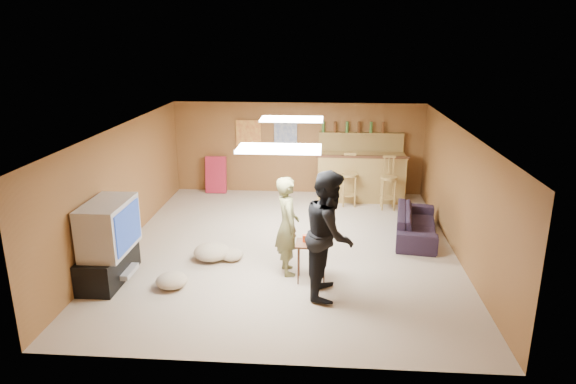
# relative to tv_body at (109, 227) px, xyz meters

# --- Properties ---
(ground) EXTENTS (7.00, 7.00, 0.00)m
(ground) POSITION_rel_tv_body_xyz_m (2.65, 1.50, -0.90)
(ground) COLOR tan
(ground) RESTS_ON ground
(ceiling) EXTENTS (6.00, 7.00, 0.02)m
(ceiling) POSITION_rel_tv_body_xyz_m (2.65, 1.50, 1.30)
(ceiling) COLOR silver
(ceiling) RESTS_ON ground
(wall_back) EXTENTS (6.00, 0.02, 2.20)m
(wall_back) POSITION_rel_tv_body_xyz_m (2.65, 5.00, 0.20)
(wall_back) COLOR brown
(wall_back) RESTS_ON ground
(wall_front) EXTENTS (6.00, 0.02, 2.20)m
(wall_front) POSITION_rel_tv_body_xyz_m (2.65, -2.00, 0.20)
(wall_front) COLOR brown
(wall_front) RESTS_ON ground
(wall_left) EXTENTS (0.02, 7.00, 2.20)m
(wall_left) POSITION_rel_tv_body_xyz_m (-0.35, 1.50, 0.20)
(wall_left) COLOR brown
(wall_left) RESTS_ON ground
(wall_right) EXTENTS (0.02, 7.00, 2.20)m
(wall_right) POSITION_rel_tv_body_xyz_m (5.65, 1.50, 0.20)
(wall_right) COLOR brown
(wall_right) RESTS_ON ground
(tv_stand) EXTENTS (0.55, 1.30, 0.50)m
(tv_stand) POSITION_rel_tv_body_xyz_m (-0.07, 0.00, -0.65)
(tv_stand) COLOR black
(tv_stand) RESTS_ON ground
(dvd_box) EXTENTS (0.35, 0.50, 0.08)m
(dvd_box) POSITION_rel_tv_body_xyz_m (0.15, 0.00, -0.75)
(dvd_box) COLOR #B2B2B7
(dvd_box) RESTS_ON tv_stand
(tv_body) EXTENTS (0.60, 1.10, 0.80)m
(tv_body) POSITION_rel_tv_body_xyz_m (0.00, 0.00, 0.00)
(tv_body) COLOR #B2B2B7
(tv_body) RESTS_ON tv_stand
(tv_screen) EXTENTS (0.02, 0.95, 0.65)m
(tv_screen) POSITION_rel_tv_body_xyz_m (0.31, 0.00, 0.00)
(tv_screen) COLOR navy
(tv_screen) RESTS_ON tv_body
(bar_counter) EXTENTS (2.00, 0.60, 1.10)m
(bar_counter) POSITION_rel_tv_body_xyz_m (4.15, 4.45, -0.35)
(bar_counter) COLOR olive
(bar_counter) RESTS_ON ground
(bar_lip) EXTENTS (2.10, 0.12, 0.05)m
(bar_lip) POSITION_rel_tv_body_xyz_m (4.15, 4.20, 0.20)
(bar_lip) COLOR #462616
(bar_lip) RESTS_ON bar_counter
(bar_shelf) EXTENTS (2.00, 0.18, 0.05)m
(bar_shelf) POSITION_rel_tv_body_xyz_m (4.15, 4.90, 0.60)
(bar_shelf) COLOR olive
(bar_shelf) RESTS_ON bar_backing
(bar_backing) EXTENTS (2.00, 0.14, 0.60)m
(bar_backing) POSITION_rel_tv_body_xyz_m (4.15, 4.92, 0.30)
(bar_backing) COLOR olive
(bar_backing) RESTS_ON bar_counter
(poster_left) EXTENTS (0.60, 0.03, 0.85)m
(poster_left) POSITION_rel_tv_body_xyz_m (1.45, 4.96, 0.45)
(poster_left) COLOR #BF3F26
(poster_left) RESTS_ON wall_back
(poster_right) EXTENTS (0.55, 0.03, 0.80)m
(poster_right) POSITION_rel_tv_body_xyz_m (2.35, 4.96, 0.45)
(poster_right) COLOR #334C99
(poster_right) RESTS_ON wall_back
(folding_chair_stack) EXTENTS (0.50, 0.26, 0.91)m
(folding_chair_stack) POSITION_rel_tv_body_xyz_m (0.65, 4.80, -0.45)
(folding_chair_stack) COLOR #B5213A
(folding_chair_stack) RESTS_ON ground
(ceiling_panel_front) EXTENTS (1.20, 0.60, 0.04)m
(ceiling_panel_front) POSITION_rel_tv_body_xyz_m (2.65, 0.00, 1.27)
(ceiling_panel_front) COLOR white
(ceiling_panel_front) RESTS_ON ceiling
(ceiling_panel_back) EXTENTS (1.20, 0.60, 0.04)m
(ceiling_panel_back) POSITION_rel_tv_body_xyz_m (2.65, 2.70, 1.27)
(ceiling_panel_back) COLOR white
(ceiling_panel_back) RESTS_ON ceiling
(person_olive) EXTENTS (0.54, 0.68, 1.62)m
(person_olive) POSITION_rel_tv_body_xyz_m (2.73, 0.48, -0.09)
(person_olive) COLOR olive
(person_olive) RESTS_ON ground
(person_black) EXTENTS (0.79, 0.98, 1.90)m
(person_black) POSITION_rel_tv_body_xyz_m (3.40, -0.17, 0.05)
(person_black) COLOR black
(person_black) RESTS_ON ground
(sofa) EXTENTS (0.99, 1.95, 0.54)m
(sofa) POSITION_rel_tv_body_xyz_m (5.08, 2.19, -0.63)
(sofa) COLOR black
(sofa) RESTS_ON ground
(tray_table) EXTENTS (0.50, 0.41, 0.64)m
(tray_table) POSITION_rel_tv_body_xyz_m (3.13, 0.21, -0.58)
(tray_table) COLOR #462616
(tray_table) RESTS_ON ground
(cup_red_near) EXTENTS (0.11, 0.11, 0.11)m
(cup_red_near) POSITION_rel_tv_body_xyz_m (3.02, 0.25, -0.21)
(cup_red_near) COLOR #A32C0A
(cup_red_near) RESTS_ON tray_table
(cup_red_far) EXTENTS (0.10, 0.10, 0.12)m
(cup_red_far) POSITION_rel_tv_body_xyz_m (3.21, 0.11, -0.20)
(cup_red_far) COLOR #A32C0A
(cup_red_far) RESTS_ON tray_table
(cup_blue) EXTENTS (0.10, 0.10, 0.11)m
(cup_blue) POSITION_rel_tv_body_xyz_m (3.24, 0.32, -0.21)
(cup_blue) COLOR #1746A1
(cup_blue) RESTS_ON tray_table
(bar_stool_left) EXTENTS (0.41, 0.41, 1.11)m
(bar_stool_left) POSITION_rel_tv_body_xyz_m (3.87, 4.02, -0.35)
(bar_stool_left) COLOR olive
(bar_stool_left) RESTS_ON ground
(bar_stool_right) EXTENTS (0.51, 0.51, 1.30)m
(bar_stool_right) POSITION_rel_tv_body_xyz_m (4.72, 3.84, -0.25)
(bar_stool_right) COLOR olive
(bar_stool_right) RESTS_ON ground
(cushion_near_tv) EXTENTS (0.70, 0.70, 0.28)m
(cushion_near_tv) POSITION_rel_tv_body_xyz_m (1.38, 0.88, -0.76)
(cushion_near_tv) COLOR tan
(cushion_near_tv) RESTS_ON ground
(cushion_mid) EXTENTS (0.43, 0.43, 0.18)m
(cushion_mid) POSITION_rel_tv_body_xyz_m (1.73, 0.89, -0.81)
(cushion_mid) COLOR tan
(cushion_mid) RESTS_ON ground
(cushion_far) EXTENTS (0.59, 0.59, 0.22)m
(cushion_far) POSITION_rel_tv_body_xyz_m (0.99, -0.18, -0.79)
(cushion_far) COLOR tan
(cushion_far) RESTS_ON ground
(bottle_row) EXTENTS (1.48, 0.08, 0.26)m
(bottle_row) POSITION_rel_tv_body_xyz_m (3.95, 4.88, 0.75)
(bottle_row) COLOR #3F7233
(bottle_row) RESTS_ON bar_shelf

